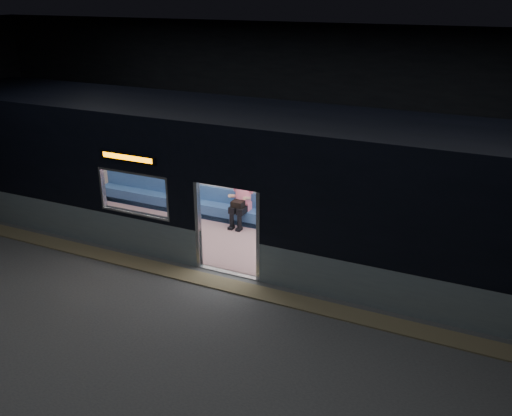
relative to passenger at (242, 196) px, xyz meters
The scene contains 7 objects.
station_floor 3.75m from the passenger, 75.92° to the right, with size 24.00×14.00×0.01m, color #47494C.
station_envelope 4.63m from the passenger, 75.92° to the right, with size 24.00×14.00×5.00m.
tactile_strip 3.23m from the passenger, 73.47° to the right, with size 22.80×0.50×0.03m, color #8C7F59.
metro_car 1.68m from the passenger, 48.47° to the right, with size 18.00×3.04×3.35m.
passenger is the anchor object (origin of this frame).
handbag 0.28m from the passenger, 90.62° to the right, with size 0.31×0.27×0.16m, color black.
transit_map 5.93m from the passenger, ahead, with size 1.04×0.03×0.68m, color white.
Camera 1 is at (5.03, -8.33, 5.88)m, focal length 38.00 mm.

